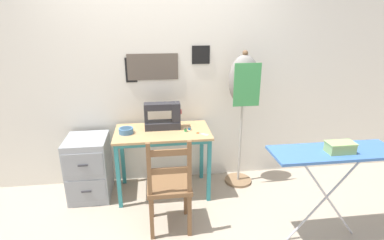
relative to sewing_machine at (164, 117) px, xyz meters
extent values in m
plane|color=tan|center=(-0.03, -0.36, -0.88)|extent=(14.00, 14.00, 0.00)
cube|color=silver|center=(-0.03, 0.27, 0.39)|extent=(10.00, 0.05, 2.55)
cube|color=brown|center=(-0.10, 0.24, 0.51)|extent=(0.56, 0.02, 0.29)
cube|color=black|center=(-0.34, 0.24, 0.47)|extent=(0.12, 0.01, 0.27)
cube|color=black|center=(0.43, 0.24, 0.63)|extent=(0.20, 0.01, 0.20)
cube|color=tan|center=(-0.03, -0.08, -0.15)|extent=(1.02, 0.57, 0.02)
cube|color=teal|center=(-0.03, -0.32, -0.18)|extent=(0.94, 0.03, 0.04)
cube|color=teal|center=(-0.50, -0.32, -0.52)|extent=(0.04, 0.04, 0.72)
cube|color=teal|center=(0.44, -0.32, -0.52)|extent=(0.04, 0.04, 0.72)
cube|color=teal|center=(-0.50, 0.17, -0.52)|extent=(0.04, 0.04, 0.72)
cube|color=teal|center=(0.44, 0.17, -0.52)|extent=(0.04, 0.04, 0.72)
cube|color=#28282D|center=(-0.02, 0.00, -0.10)|extent=(0.39, 0.16, 0.08)
cube|color=#28282D|center=(0.13, 0.00, 0.05)|extent=(0.09, 0.14, 0.21)
cube|color=#28282D|center=(-0.05, 0.00, 0.12)|extent=(0.34, 0.12, 0.07)
cube|color=#28282D|center=(-0.20, 0.00, 0.01)|extent=(0.04, 0.09, 0.14)
cylinder|color=#B22D2D|center=(0.18, 0.00, 0.05)|extent=(0.02, 0.06, 0.06)
cylinder|color=#99999E|center=(0.13, 0.00, 0.17)|extent=(0.01, 0.01, 0.02)
cylinder|color=teal|center=(-0.41, -0.10, -0.11)|extent=(0.15, 0.15, 0.06)
cylinder|color=#243D54|center=(-0.41, -0.10, -0.08)|extent=(0.12, 0.12, 0.01)
cube|color=silver|center=(0.40, -0.23, -0.13)|extent=(0.10, 0.06, 0.00)
cube|color=silver|center=(0.39, -0.24, -0.13)|extent=(0.08, 0.09, 0.00)
torus|color=#DB511E|center=(0.34, -0.19, -0.13)|extent=(0.03, 0.03, 0.01)
torus|color=#DB511E|center=(0.34, -0.19, -0.13)|extent=(0.03, 0.03, 0.01)
cylinder|color=green|center=(0.22, -0.13, -0.12)|extent=(0.03, 0.03, 0.04)
cylinder|color=beige|center=(0.22, -0.13, -0.10)|extent=(0.04, 0.04, 0.00)
cylinder|color=beige|center=(0.22, -0.13, -0.13)|extent=(0.04, 0.04, 0.00)
cylinder|color=#2875C1|center=(0.26, -0.09, -0.12)|extent=(0.03, 0.03, 0.04)
cylinder|color=beige|center=(0.26, -0.09, -0.10)|extent=(0.03, 0.03, 0.00)
cylinder|color=beige|center=(0.26, -0.09, -0.13)|extent=(0.03, 0.03, 0.00)
cube|color=brown|center=(0.00, -0.69, -0.44)|extent=(0.40, 0.38, 0.04)
cube|color=brown|center=(-0.17, -0.53, -0.67)|extent=(0.04, 0.04, 0.43)
cube|color=brown|center=(0.17, -0.53, -0.67)|extent=(0.04, 0.04, 0.43)
cube|color=brown|center=(-0.17, -0.85, -0.67)|extent=(0.04, 0.04, 0.43)
cube|color=brown|center=(0.17, -0.85, -0.67)|extent=(0.04, 0.04, 0.43)
cube|color=brown|center=(-0.17, -0.85, -0.18)|extent=(0.04, 0.04, 0.48)
cube|color=brown|center=(0.17, -0.85, -0.18)|extent=(0.04, 0.04, 0.48)
cube|color=brown|center=(0.00, -0.85, -0.03)|extent=(0.34, 0.02, 0.06)
cube|color=brown|center=(0.00, -0.85, -0.20)|extent=(0.34, 0.02, 0.06)
cube|color=#93999E|center=(-0.85, -0.04, -0.54)|extent=(0.43, 0.47, 0.69)
cube|color=gray|center=(-0.85, -0.28, -0.39)|extent=(0.40, 0.01, 0.25)
cube|color=#333338|center=(-0.85, -0.29, -0.39)|extent=(0.10, 0.01, 0.02)
cube|color=gray|center=(-0.85, -0.28, -0.69)|extent=(0.40, 0.01, 0.25)
cube|color=#333338|center=(-0.85, -0.29, -0.69)|extent=(0.10, 0.01, 0.02)
cylinder|color=#846647|center=(0.87, 0.02, -0.87)|extent=(0.32, 0.32, 0.03)
cylinder|color=#ADA89E|center=(0.87, 0.02, -0.34)|extent=(0.03, 0.03, 1.04)
ellipsoid|color=gray|center=(0.87, 0.02, 0.38)|extent=(0.34, 0.24, 0.55)
sphere|color=brown|center=(0.87, 0.02, 0.67)|extent=(0.06, 0.06, 0.06)
cube|color=#3D934C|center=(0.87, -0.11, 0.35)|extent=(0.29, 0.01, 0.46)
cube|color=#3D6BAD|center=(1.36, -1.02, -0.03)|extent=(1.06, 0.35, 0.02)
cylinder|color=#B7B7BC|center=(1.36, -1.02, -0.46)|extent=(0.65, 0.02, 0.86)
cylinder|color=#B7B7BC|center=(1.36, -1.02, -0.46)|extent=(0.65, 0.02, 0.86)
cube|color=#8EB266|center=(1.38, -1.06, 0.03)|extent=(0.22, 0.12, 0.08)
cube|color=#9DC470|center=(1.38, -1.06, 0.07)|extent=(0.23, 0.13, 0.01)
camera|label=1|loc=(-0.11, -3.10, 1.04)|focal=28.00mm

